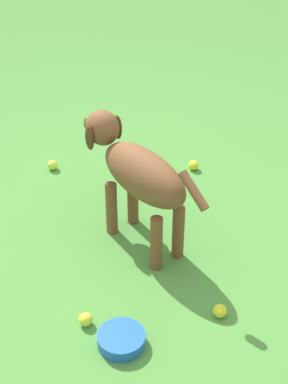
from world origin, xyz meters
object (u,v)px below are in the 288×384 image
object	(u,v)px
dog	(137,172)
water_bowl	(121,339)
tennis_ball_1	(52,165)
tennis_ball_2	(194,165)
tennis_ball_0	(86,319)
tennis_ball_3	(220,311)

from	to	relation	value
dog	water_bowl	world-z (taller)	dog
tennis_ball_1	tennis_ball_2	bearing A→B (deg)	-160.91
tennis_ball_1	water_bowl	distance (m)	1.55
tennis_ball_1	water_bowl	size ratio (longest dim) A/B	0.30
tennis_ball_0	water_bowl	xyz separation A→B (m)	(-0.20, 0.06, -0.00)
tennis_ball_1	tennis_ball_3	xyz separation A→B (m)	(-1.33, 0.91, 0.00)
tennis_ball_0	water_bowl	world-z (taller)	tennis_ball_0
tennis_ball_1	tennis_ball_2	world-z (taller)	same
dog	tennis_ball_2	distance (m)	0.89
dog	tennis_ball_3	bearing A→B (deg)	175.31
tennis_ball_2	water_bowl	size ratio (longest dim) A/B	0.30
dog	tennis_ball_2	size ratio (longest dim) A/B	13.04
tennis_ball_2	dog	bearing A→B (deg)	82.25
tennis_ball_3	dog	bearing A→B (deg)	-36.77
dog	tennis_ball_2	xyz separation A→B (m)	(-0.11, -0.78, -0.41)
dog	tennis_ball_0	size ratio (longest dim) A/B	13.04
tennis_ball_0	tennis_ball_3	bearing A→B (deg)	-155.86
tennis_ball_3	tennis_ball_2	bearing A→B (deg)	-69.03
dog	tennis_ball_3	size ratio (longest dim) A/B	13.04
dog	tennis_ball_1	distance (m)	0.99
tennis_ball_2	tennis_ball_3	bearing A→B (deg)	110.97
dog	water_bowl	xyz separation A→B (m)	(-0.19, 0.74, -0.41)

